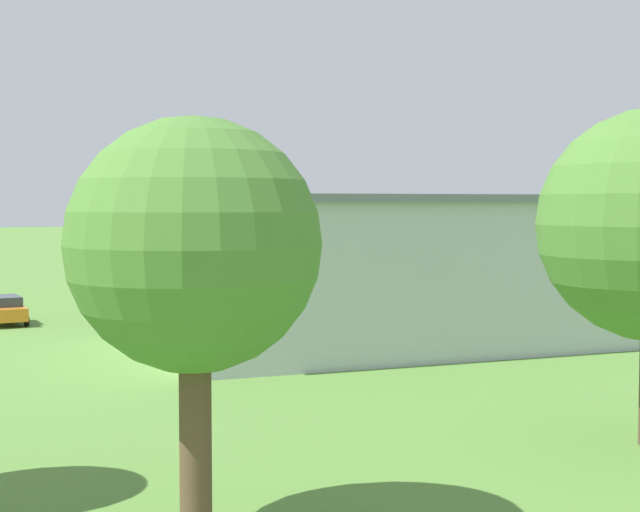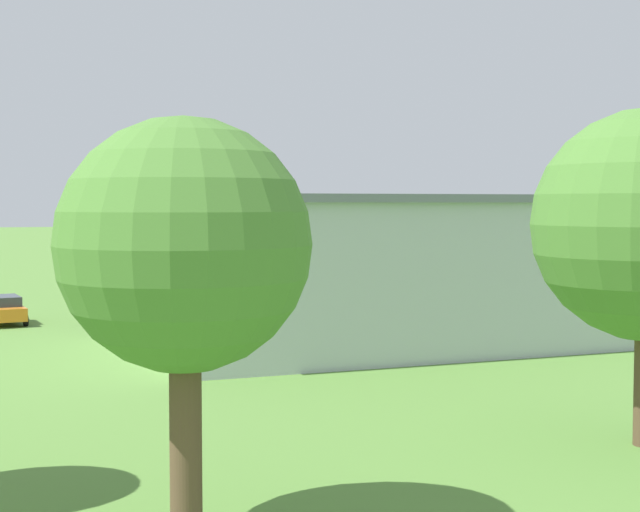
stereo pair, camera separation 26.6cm
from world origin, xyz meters
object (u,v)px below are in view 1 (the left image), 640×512
Objects in this scene: tree_by_windsock at (194,247)px; windsock at (453,211)px; hangar at (425,268)px; person_near_hangar_door at (200,299)px; biplane at (289,235)px; person_at_fence_line at (254,298)px; person_watching_takeoff at (147,300)px; truck_flatbed_blue at (501,279)px; car_green at (142,306)px; car_orange at (4,309)px; person_by_parked_cars at (405,289)px; person_crossing_taxiway at (237,295)px.

windsock is at bearing -119.45° from tree_by_windsock.
hangar is 17.68× the size of person_near_hangar_door.
biplane is 17.72m from person_at_fence_line.
person_watching_takeoff is at bearing -53.07° from hangar.
truck_flatbed_blue is 23.61m from person_watching_takeoff.
car_green reaches higher than person_watching_takeoff.
person_at_fence_line is at bearing -71.54° from hangar.
hangar reaches higher than car_orange.
biplane is 5.84× the size of person_near_hangar_door.
tree_by_windsock is (21.85, 40.75, 4.96)m from person_by_parked_cars.
car_green is 2.75× the size of person_near_hangar_door.
person_by_parked_cars is (-25.89, -4.08, 0.07)m from car_orange.
car_green is at bearing 78.07° from person_watching_takeoff.
car_orange is at bearing 39.84° from biplane.
biplane is 5.16× the size of person_by_parked_cars.
person_by_parked_cars is 17.74m from person_watching_takeoff.
tree_by_windsock is at bearing 74.46° from person_at_fence_line.
car_green is 24.48m from truck_flatbed_blue.
car_green is 52.32m from windsock.
person_by_parked_cars is (-18.45, -5.07, 0.05)m from car_green.
person_crossing_taxiway is at bearing -147.97° from person_near_hangar_door.
tree_by_windsock is at bearing 79.24° from person_near_hangar_door.
tree_by_windsock is at bearing 83.95° from person_watching_takeoff.
person_watching_takeoff is at bearing 48.87° from biplane.
hangar is 54.22m from windsock.
tree_by_windsock reaches higher than car_orange.
person_by_parked_cars is 0.27× the size of windsock.
car_green is 8.45m from person_crossing_taxiway.
person_by_parked_cars is at bearing -173.25° from person_near_hangar_door.
biplane is 1.94× the size of car_orange.
hangar reaches higher than biplane.
biplane is at bearing 36.88° from windsock.
person_by_parked_cars is at bearing -169.98° from person_at_fence_line.
car_green is at bearing 36.94° from person_crossing_taxiway.
person_watching_takeoff is 0.24× the size of windsock.
car_green is 8.02m from person_at_fence_line.
truck_flatbed_blue is (-10.09, 16.62, -2.53)m from biplane.
biplane reaches higher than person_at_fence_line.
tree_by_windsock reaches higher than truck_flatbed_blue.
person_by_parked_cars reaches higher than person_crossing_taxiway.
person_at_fence_line is 11.24m from person_by_parked_cars.
person_watching_takeoff reaches higher than person_near_hangar_door.
car_green is 36.18m from tree_by_windsock.
car_green is at bearing 53.27° from biplane.
windsock is at bearing -138.14° from person_watching_takeoff.
truck_flatbed_blue reaches higher than person_crossing_taxiway.
tree_by_windsock reaches higher than hangar.
hangar is at bearing 70.01° from person_by_parked_cars.
person_at_fence_line is 0.99× the size of person_watching_takeoff.
person_crossing_taxiway is (-2.73, -1.71, 0.03)m from person_near_hangar_door.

